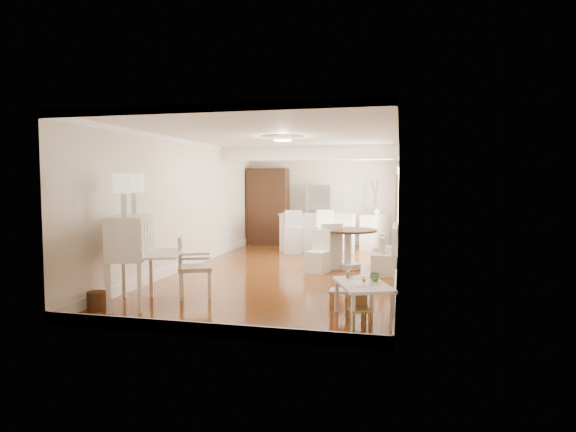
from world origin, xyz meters
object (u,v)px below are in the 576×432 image
at_px(slip_chair_far, 328,246).
at_px(kids_table, 363,302).
at_px(bar_stool_left, 293,232).
at_px(pantry_cabinet, 268,207).
at_px(sideboard, 375,232).
at_px(slip_chair_near, 318,251).
at_px(gustavian_armchair, 195,267).
at_px(bar_stool_right, 326,233).
at_px(kids_chair_a, 355,297).
at_px(kids_chair_c, 360,309).
at_px(secretary_bureau, 131,260).
at_px(dining_table, 348,249).
at_px(fridge, 330,216).
at_px(wicker_basket, 97,301).
at_px(kids_chair_b, 340,290).
at_px(breakfast_counter, 317,232).

bearing_deg(slip_chair_far, kids_table, 72.59).
distance_m(slip_chair_far, bar_stool_left, 2.35).
xyz_separation_m(pantry_cabinet, sideboard, (3.21, -0.40, -0.66)).
distance_m(slip_chair_far, sideboard, 3.38).
height_order(slip_chair_near, slip_chair_far, slip_chair_far).
xyz_separation_m(slip_chair_near, bar_stool_left, (-1.09, 2.53, 0.13)).
bearing_deg(gustavian_armchair, bar_stool_right, -39.18).
distance_m(kids_table, pantry_cabinet, 8.31).
bearing_deg(kids_chair_a, bar_stool_right, -174.48).
height_order(kids_chair_c, slip_chair_near, slip_chair_near).
relative_size(secretary_bureau, dining_table, 1.10).
relative_size(dining_table, slip_chair_near, 1.43).
height_order(kids_chair_a, bar_stool_right, bar_stool_right).
height_order(kids_chair_a, bar_stool_left, bar_stool_left).
bearing_deg(bar_stool_left, slip_chair_far, -69.98).
xyz_separation_m(kids_chair_c, dining_table, (-0.62, 4.37, 0.17)).
bearing_deg(kids_table, fridge, 101.45).
bearing_deg(kids_chair_c, gustavian_armchair, 138.49).
bearing_deg(kids_table, kids_chair_c, -91.25).
bearing_deg(slip_chair_far, wicker_basket, 23.47).
bearing_deg(kids_chair_b, dining_table, -174.58).
bearing_deg(wicker_basket, kids_chair_c, -0.90).
bearing_deg(secretary_bureau, slip_chair_near, 35.36).
relative_size(bar_stool_left, pantry_cabinet, 0.49).
bearing_deg(kids_chair_c, dining_table, 78.97).
height_order(fridge, sideboard, fridge).
bearing_deg(bar_stool_right, dining_table, -84.81).
bearing_deg(kids_chair_c, fridge, 81.75).
bearing_deg(kids_chair_c, sideboard, 72.41).
height_order(gustavian_armchair, breakfast_counter, breakfast_counter).
bearing_deg(dining_table, secretary_bureau, -126.29).
bearing_deg(bar_stool_left, breakfast_counter, 35.09).
relative_size(kids_chair_c, dining_table, 0.42).
bearing_deg(kids_chair_a, gustavian_armchair, -109.07).
distance_m(wicker_basket, breakfast_counter, 7.13).
relative_size(kids_chair_c, pantry_cabinet, 0.23).
bearing_deg(wicker_basket, fridge, 73.31).
xyz_separation_m(kids_chair_a, kids_chair_c, (0.11, -0.58, -0.02)).
xyz_separation_m(gustavian_armchair, kids_chair_b, (2.41, -0.29, -0.20)).
relative_size(gustavian_armchair, slip_chair_far, 1.00).
bearing_deg(pantry_cabinet, fridge, -0.90).
relative_size(secretary_bureau, kids_table, 1.34).
bearing_deg(sideboard, slip_chair_far, -83.72).
bearing_deg(slip_chair_far, secretary_bureau, 24.52).
relative_size(wicker_basket, kids_chair_a, 0.48).
bearing_deg(kids_chair_b, gustavian_armchair, -95.69).
height_order(gustavian_armchair, slip_chair_near, gustavian_armchair).
height_order(pantry_cabinet, sideboard, pantry_cabinet).
xyz_separation_m(wicker_basket, bar_stool_left, (1.60, 6.21, 0.43)).
height_order(kids_chair_a, breakfast_counter, breakfast_counter).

